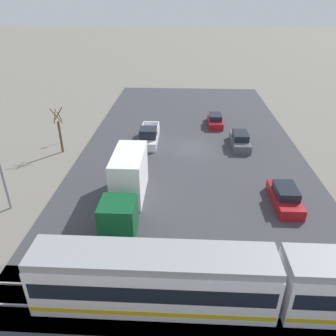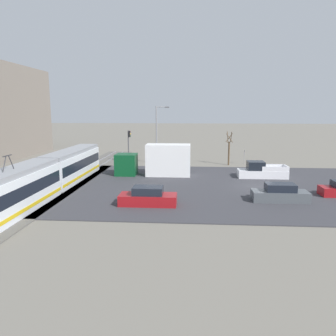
{
  "view_description": "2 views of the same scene",
  "coord_description": "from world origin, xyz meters",
  "px_view_note": "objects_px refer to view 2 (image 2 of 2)",
  "views": [
    {
      "loc": [
        0.82,
        32.58,
        14.81
      ],
      "look_at": [
        2.07,
        8.01,
        1.79
      ],
      "focal_mm": 35.0,
      "sensor_mm": 36.0,
      "label": 1
    },
    {
      "loc": [
        -33.48,
        6.82,
        7.9
      ],
      "look_at": [
        -0.85,
        9.19,
        2.06
      ],
      "focal_mm": 35.0,
      "sensor_mm": 36.0,
      "label": 2
    }
  ],
  "objects_px": {
    "street_lamp_near_crossing": "(158,131)",
    "sedan_car_2": "(148,197)",
    "pickup_truck": "(261,171)",
    "no_parking_sign": "(244,156)",
    "traffic_light_pole": "(129,142)",
    "light_rail_tram": "(48,176)",
    "street_tree": "(229,150)",
    "sedan_car_0": "(280,194)",
    "box_truck": "(158,161)"
  },
  "relations": [
    {
      "from": "traffic_light_pole",
      "to": "no_parking_sign",
      "type": "xyz_separation_m",
      "value": [
        -0.03,
        -17.08,
        -1.87
      ]
    },
    {
      "from": "pickup_truck",
      "to": "sedan_car_0",
      "type": "height_order",
      "value": "pickup_truck"
    },
    {
      "from": "sedan_car_2",
      "to": "no_parking_sign",
      "type": "bearing_deg",
      "value": 152.81
    },
    {
      "from": "traffic_light_pole",
      "to": "pickup_truck",
      "type": "bearing_deg",
      "value": -119.84
    },
    {
      "from": "box_truck",
      "to": "sedan_car_2",
      "type": "relative_size",
      "value": 1.88
    },
    {
      "from": "street_lamp_near_crossing",
      "to": "no_parking_sign",
      "type": "height_order",
      "value": "street_lamp_near_crossing"
    },
    {
      "from": "sedan_car_2",
      "to": "traffic_light_pole",
      "type": "bearing_deg",
      "value": -165.27
    },
    {
      "from": "light_rail_tram",
      "to": "box_truck",
      "type": "bearing_deg",
      "value": -45.36
    },
    {
      "from": "traffic_light_pole",
      "to": "no_parking_sign",
      "type": "distance_m",
      "value": 17.18
    },
    {
      "from": "pickup_truck",
      "to": "sedan_car_0",
      "type": "distance_m",
      "value": 10.06
    },
    {
      "from": "sedan_car_0",
      "to": "traffic_light_pole",
      "type": "distance_m",
      "value": 26.46
    },
    {
      "from": "street_tree",
      "to": "box_truck",
      "type": "bearing_deg",
      "value": 132.37
    },
    {
      "from": "traffic_light_pole",
      "to": "light_rail_tram",
      "type": "bearing_deg",
      "value": 167.75
    },
    {
      "from": "light_rail_tram",
      "to": "no_parking_sign",
      "type": "bearing_deg",
      "value": -48.26
    },
    {
      "from": "sedan_car_0",
      "to": "street_lamp_near_crossing",
      "type": "height_order",
      "value": "street_lamp_near_crossing"
    },
    {
      "from": "traffic_light_pole",
      "to": "street_lamp_near_crossing",
      "type": "xyz_separation_m",
      "value": [
        -0.47,
        -4.41,
        1.69
      ]
    },
    {
      "from": "sedan_car_0",
      "to": "street_lamp_near_crossing",
      "type": "xyz_separation_m",
      "value": [
        19.61,
        12.63,
        4.12
      ]
    },
    {
      "from": "box_truck",
      "to": "sedan_car_2",
      "type": "bearing_deg",
      "value": -177.99
    },
    {
      "from": "light_rail_tram",
      "to": "street_tree",
      "type": "relative_size",
      "value": 5.25
    },
    {
      "from": "pickup_truck",
      "to": "sedan_car_2",
      "type": "height_order",
      "value": "pickup_truck"
    },
    {
      "from": "traffic_light_pole",
      "to": "street_tree",
      "type": "height_order",
      "value": "street_tree"
    },
    {
      "from": "box_truck",
      "to": "sedan_car_2",
      "type": "xyz_separation_m",
      "value": [
        -12.43,
        -0.44,
        -1.1
      ]
    },
    {
      "from": "sedan_car_2",
      "to": "traffic_light_pole",
      "type": "distance_m",
      "value": 22.89
    },
    {
      "from": "sedan_car_0",
      "to": "street_lamp_near_crossing",
      "type": "relative_size",
      "value": 0.57
    },
    {
      "from": "street_tree",
      "to": "light_rail_tram",
      "type": "bearing_deg",
      "value": 133.53
    },
    {
      "from": "no_parking_sign",
      "to": "pickup_truck",
      "type": "bearing_deg",
      "value": -177.63
    },
    {
      "from": "traffic_light_pole",
      "to": "street_tree",
      "type": "relative_size",
      "value": 0.99
    },
    {
      "from": "box_truck",
      "to": "street_lamp_near_crossing",
      "type": "bearing_deg",
      "value": 5.89
    },
    {
      "from": "sedan_car_0",
      "to": "sedan_car_2",
      "type": "distance_m",
      "value": 11.42
    },
    {
      "from": "sedan_car_0",
      "to": "sedan_car_2",
      "type": "bearing_deg",
      "value": 99.73
    },
    {
      "from": "street_lamp_near_crossing",
      "to": "sedan_car_2",
      "type": "bearing_deg",
      "value": -176.34
    },
    {
      "from": "pickup_truck",
      "to": "traffic_light_pole",
      "type": "xyz_separation_m",
      "value": [
        10.04,
        17.5,
        2.35
      ]
    },
    {
      "from": "light_rail_tram",
      "to": "box_truck",
      "type": "height_order",
      "value": "light_rail_tram"
    },
    {
      "from": "sedan_car_0",
      "to": "street_tree",
      "type": "bearing_deg",
      "value": 6.99
    },
    {
      "from": "light_rail_tram",
      "to": "street_tree",
      "type": "distance_m",
      "value": 25.97
    },
    {
      "from": "box_truck",
      "to": "traffic_light_pole",
      "type": "distance_m",
      "value": 11.06
    },
    {
      "from": "box_truck",
      "to": "no_parking_sign",
      "type": "relative_size",
      "value": 4.31
    },
    {
      "from": "box_truck",
      "to": "traffic_light_pole",
      "type": "xyz_separation_m",
      "value": [
        9.59,
        5.35,
        1.33
      ]
    },
    {
      "from": "box_truck",
      "to": "no_parking_sign",
      "type": "distance_m",
      "value": 15.14
    },
    {
      "from": "sedan_car_2",
      "to": "street_lamp_near_crossing",
      "type": "relative_size",
      "value": 0.57
    },
    {
      "from": "street_tree",
      "to": "sedan_car_0",
      "type": "bearing_deg",
      "value": -173.01
    },
    {
      "from": "sedan_car_2",
      "to": "no_parking_sign",
      "type": "height_order",
      "value": "no_parking_sign"
    },
    {
      "from": "pickup_truck",
      "to": "box_truck",
      "type": "bearing_deg",
      "value": 87.89
    },
    {
      "from": "light_rail_tram",
      "to": "pickup_truck",
      "type": "height_order",
      "value": "light_rail_tram"
    },
    {
      "from": "light_rail_tram",
      "to": "sedan_car_2",
      "type": "height_order",
      "value": "light_rail_tram"
    },
    {
      "from": "pickup_truck",
      "to": "sedan_car_0",
      "type": "xyz_separation_m",
      "value": [
        -10.05,
        0.45,
        -0.08
      ]
    },
    {
      "from": "street_tree",
      "to": "traffic_light_pole",
      "type": "bearing_deg",
      "value": 85.9
    },
    {
      "from": "sedan_car_0",
      "to": "pickup_truck",
      "type": "bearing_deg",
      "value": -2.57
    },
    {
      "from": "pickup_truck",
      "to": "no_parking_sign",
      "type": "distance_m",
      "value": 10.03
    },
    {
      "from": "light_rail_tram",
      "to": "street_lamp_near_crossing",
      "type": "xyz_separation_m",
      "value": [
        18.46,
        -8.52,
        3.11
      ]
    }
  ]
}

